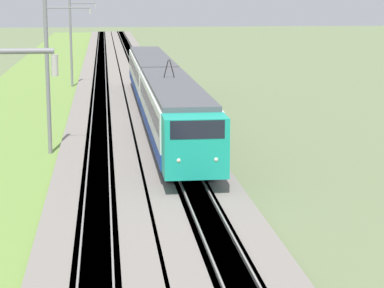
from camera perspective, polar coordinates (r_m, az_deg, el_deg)
name	(u,v)px	position (r m, az deg, el deg)	size (l,w,h in m)	color
ballast_main	(100,114)	(55.59, -7.04, 2.30)	(240.00, 4.40, 0.30)	gray
ballast_adjacent	(157,113)	(55.72, -2.65, 2.39)	(240.00, 4.40, 0.30)	gray
track_main	(100,114)	(55.59, -7.04, 2.31)	(240.00, 1.57, 0.45)	#4C4238
track_adjacent	(157,113)	(55.72, -2.65, 2.40)	(240.00, 1.57, 0.45)	#4C4238
grass_verge	(15,117)	(55.99, -13.35, 2.05)	(240.00, 9.10, 0.12)	olive
passenger_train	(161,89)	(52.13, -2.41, 4.19)	(41.11, 2.94, 4.98)	#19A88E
catenary_mast_mid	(48,72)	(41.66, -10.88, 5.40)	(0.22, 2.56, 9.01)	slate
catenary_mast_far	(71,40)	(72.31, -9.17, 7.86)	(0.22, 2.56, 8.87)	slate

